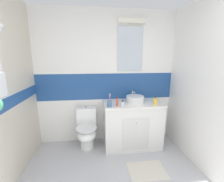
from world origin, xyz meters
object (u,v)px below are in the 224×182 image
sink_basin (135,99)px  toothpaste_tube_upright (117,102)px  perfume_flask_small (123,103)px  toothbrush_cup (109,103)px  soap_dispenser (155,102)px  toilet (87,130)px

sink_basin → toothpaste_tube_upright: size_ratio=2.24×
perfume_flask_small → toothpaste_tube_upright: size_ratio=0.61×
toothbrush_cup → sink_basin: bearing=22.5°
sink_basin → soap_dispenser: size_ratio=2.28×
perfume_flask_small → toothpaste_tube_upright: bearing=175.8°
toilet → toothbrush_cup: toothbrush_cup is taller
soap_dispenser → perfume_flask_small: size_ratio=1.62×
toothbrush_cup → soap_dispenser: size_ratio=1.41×
toilet → perfume_flask_small: bearing=-19.9°
toilet → perfume_flask_small: perfume_flask_small is taller
sink_basin → soap_dispenser: bearing=-37.1°
toilet → sink_basin: bearing=-1.0°
sink_basin → soap_dispenser: sink_basin is taller
sink_basin → toothpaste_tube_upright: (-0.36, -0.20, 0.01)m
soap_dispenser → sink_basin: bearing=142.9°
sink_basin → toothpaste_tube_upright: sink_basin is taller
toothbrush_cup → toothpaste_tube_upright: bearing=0.0°
toilet → perfume_flask_small: (0.62, -0.23, 0.55)m
sink_basin → soap_dispenser: (0.29, -0.22, -0.00)m
sink_basin → toothpaste_tube_upright: bearing=-150.7°
sink_basin → perfume_flask_small: sink_basin is taller
toilet → toothbrush_cup: (0.40, -0.22, 0.56)m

